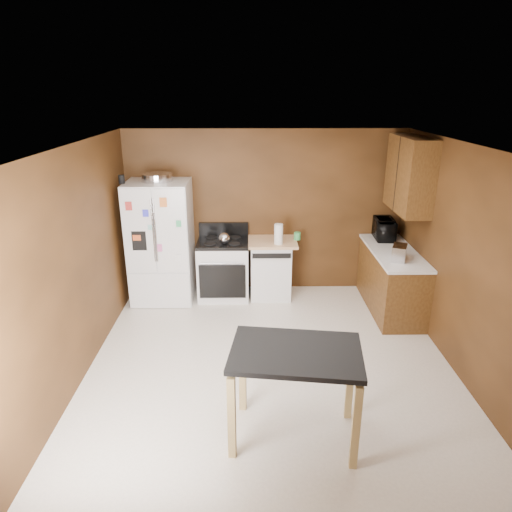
{
  "coord_description": "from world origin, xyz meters",
  "views": [
    {
      "loc": [
        -0.23,
        -4.56,
        3.04
      ],
      "look_at": [
        -0.16,
        0.85,
        1.05
      ],
      "focal_mm": 32.0,
      "sensor_mm": 36.0,
      "label": 1
    }
  ],
  "objects_px": {
    "roasting_pan": "(157,177)",
    "paper_towel": "(279,234)",
    "microwave": "(384,230)",
    "refrigerator": "(161,242)",
    "dishwasher": "(270,268)",
    "toaster": "(399,253)",
    "island": "(296,365)",
    "green_canister": "(297,236)",
    "pen_cup": "(122,179)",
    "kettle": "(224,238)",
    "gas_range": "(224,268)"
  },
  "relations": [
    {
      "from": "paper_towel",
      "to": "toaster",
      "type": "relative_size",
      "value": 1.07
    },
    {
      "from": "paper_towel",
      "to": "island",
      "type": "height_order",
      "value": "paper_towel"
    },
    {
      "from": "roasting_pan",
      "to": "microwave",
      "type": "distance_m",
      "value": 3.45
    },
    {
      "from": "paper_towel",
      "to": "microwave",
      "type": "xyz_separation_m",
      "value": [
        1.61,
        0.21,
        -0.0
      ]
    },
    {
      "from": "green_canister",
      "to": "island",
      "type": "bearing_deg",
      "value": -95.82
    },
    {
      "from": "roasting_pan",
      "to": "refrigerator",
      "type": "height_order",
      "value": "roasting_pan"
    },
    {
      "from": "roasting_pan",
      "to": "microwave",
      "type": "xyz_separation_m",
      "value": [
        3.35,
        0.08,
        -0.82
      ]
    },
    {
      "from": "green_canister",
      "to": "dishwasher",
      "type": "relative_size",
      "value": 0.13
    },
    {
      "from": "roasting_pan",
      "to": "pen_cup",
      "type": "bearing_deg",
      "value": -158.39
    },
    {
      "from": "gas_range",
      "to": "island",
      "type": "height_order",
      "value": "gas_range"
    },
    {
      "from": "green_canister",
      "to": "island",
      "type": "distance_m",
      "value": 3.17
    },
    {
      "from": "pen_cup",
      "to": "kettle",
      "type": "relative_size",
      "value": 0.72
    },
    {
      "from": "island",
      "to": "roasting_pan",
      "type": "bearing_deg",
      "value": 119.16
    },
    {
      "from": "paper_towel",
      "to": "green_canister",
      "type": "bearing_deg",
      "value": 33.97
    },
    {
      "from": "pen_cup",
      "to": "dishwasher",
      "type": "distance_m",
      "value": 2.52
    },
    {
      "from": "roasting_pan",
      "to": "gas_range",
      "type": "relative_size",
      "value": 0.4
    },
    {
      "from": "roasting_pan",
      "to": "toaster",
      "type": "height_order",
      "value": "roasting_pan"
    },
    {
      "from": "roasting_pan",
      "to": "paper_towel",
      "type": "distance_m",
      "value": 1.92
    },
    {
      "from": "microwave",
      "to": "island",
      "type": "distance_m",
      "value": 3.56
    },
    {
      "from": "roasting_pan",
      "to": "dishwasher",
      "type": "relative_size",
      "value": 0.5
    },
    {
      "from": "dishwasher",
      "to": "microwave",
      "type": "bearing_deg",
      "value": 2.02
    },
    {
      "from": "refrigerator",
      "to": "gas_range",
      "type": "bearing_deg",
      "value": 3.81
    },
    {
      "from": "toaster",
      "to": "island",
      "type": "relative_size",
      "value": 0.23
    },
    {
      "from": "pen_cup",
      "to": "green_canister",
      "type": "distance_m",
      "value": 2.66
    },
    {
      "from": "kettle",
      "to": "refrigerator",
      "type": "xyz_separation_m",
      "value": [
        -0.94,
        0.08,
        -0.08
      ]
    },
    {
      "from": "roasting_pan",
      "to": "paper_towel",
      "type": "relative_size",
      "value": 1.49
    },
    {
      "from": "pen_cup",
      "to": "green_canister",
      "type": "xyz_separation_m",
      "value": [
        2.49,
        0.26,
        -0.92
      ]
    },
    {
      "from": "refrigerator",
      "to": "kettle",
      "type": "bearing_deg",
      "value": -5.11
    },
    {
      "from": "pen_cup",
      "to": "gas_range",
      "type": "bearing_deg",
      "value": 7.45
    },
    {
      "from": "kettle",
      "to": "green_canister",
      "type": "distance_m",
      "value": 1.11
    },
    {
      "from": "microwave",
      "to": "island",
      "type": "height_order",
      "value": "microwave"
    },
    {
      "from": "gas_range",
      "to": "island",
      "type": "distance_m",
      "value": 3.19
    },
    {
      "from": "dishwasher",
      "to": "refrigerator",
      "type": "bearing_deg",
      "value": -177.01
    },
    {
      "from": "paper_towel",
      "to": "microwave",
      "type": "bearing_deg",
      "value": 7.34
    },
    {
      "from": "refrigerator",
      "to": "dishwasher",
      "type": "relative_size",
      "value": 2.02
    },
    {
      "from": "kettle",
      "to": "microwave",
      "type": "bearing_deg",
      "value": 5.46
    },
    {
      "from": "paper_towel",
      "to": "dishwasher",
      "type": "distance_m",
      "value": 0.61
    },
    {
      "from": "toaster",
      "to": "dishwasher",
      "type": "distance_m",
      "value": 1.95
    },
    {
      "from": "pen_cup",
      "to": "kettle",
      "type": "height_order",
      "value": "pen_cup"
    },
    {
      "from": "dishwasher",
      "to": "island",
      "type": "bearing_deg",
      "value": -88.47
    },
    {
      "from": "roasting_pan",
      "to": "refrigerator",
      "type": "distance_m",
      "value": 0.96
    },
    {
      "from": "roasting_pan",
      "to": "green_canister",
      "type": "height_order",
      "value": "roasting_pan"
    },
    {
      "from": "paper_towel",
      "to": "gas_range",
      "type": "bearing_deg",
      "value": 171.54
    },
    {
      "from": "green_canister",
      "to": "refrigerator",
      "type": "xyz_separation_m",
      "value": [
        -2.03,
        -0.14,
        -0.05
      ]
    },
    {
      "from": "pen_cup",
      "to": "toaster",
      "type": "xyz_separation_m",
      "value": [
        3.75,
        -0.67,
        -0.86
      ]
    },
    {
      "from": "roasting_pan",
      "to": "toaster",
      "type": "bearing_deg",
      "value": -14.44
    },
    {
      "from": "paper_towel",
      "to": "toaster",
      "type": "bearing_deg",
      "value": -24.93
    },
    {
      "from": "refrigerator",
      "to": "dishwasher",
      "type": "xyz_separation_m",
      "value": [
        1.63,
        0.09,
        -0.45
      ]
    },
    {
      "from": "pen_cup",
      "to": "microwave",
      "type": "distance_m",
      "value": 3.9
    },
    {
      "from": "paper_towel",
      "to": "toaster",
      "type": "distance_m",
      "value": 1.72
    }
  ]
}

